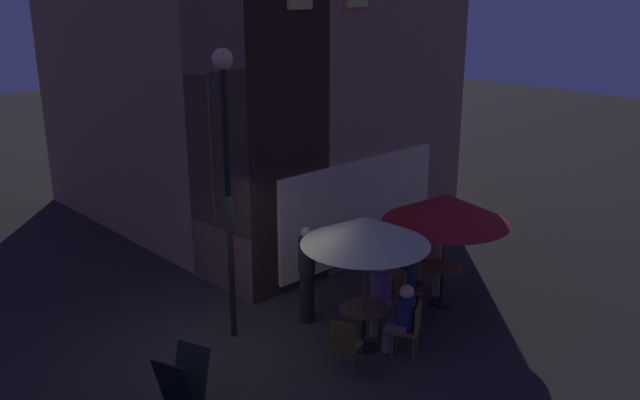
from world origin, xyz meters
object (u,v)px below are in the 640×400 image
at_px(cafe_chair_3, 411,325).
at_px(cafe_table_1, 364,318).
at_px(cafe_chair_0, 432,259).
at_px(patron_seated_1, 410,276).
at_px(cafe_chair_4, 382,298).
at_px(patron_standing_4, 307,274).
at_px(cafe_chair_1, 403,287).
at_px(patio_umbrella_0, 446,209).
at_px(cafe_chair_2, 345,343).
at_px(patio_umbrella_1, 366,231).
at_px(patron_seated_2, 402,315).
at_px(patron_seated_0, 434,257).
at_px(street_lamp_near_corner, 226,146).
at_px(cafe_table_0, 442,277).
at_px(menu_sandwich_board, 183,381).
at_px(patron_seated_3, 380,292).

bearing_deg(cafe_chair_3, cafe_table_1, -0.00).
distance_m(cafe_chair_0, patron_seated_1, 1.27).
bearing_deg(cafe_table_1, cafe_chair_4, 20.94).
bearing_deg(cafe_chair_3, cafe_chair_4, -52.68).
bearing_deg(patron_standing_4, cafe_chair_1, 96.00).
relative_size(cafe_chair_1, patron_seated_1, 0.72).
xyz_separation_m(patio_umbrella_0, cafe_chair_2, (-2.99, -0.44, -1.35)).
distance_m(patio_umbrella_1, cafe_chair_4, 1.74).
relative_size(patio_umbrella_1, patron_seated_2, 1.87).
height_order(cafe_chair_0, patron_standing_4, patron_standing_4).
bearing_deg(patio_umbrella_0, cafe_chair_3, -156.88).
distance_m(cafe_table_1, patron_seated_0, 2.69).
height_order(street_lamp_near_corner, patron_seated_2, street_lamp_near_corner).
distance_m(street_lamp_near_corner, cafe_table_0, 4.77).
bearing_deg(cafe_chair_0, patio_umbrella_0, 0.00).
bearing_deg(street_lamp_near_corner, patron_seated_0, -17.10).
xyz_separation_m(cafe_chair_2, patron_standing_4, (0.75, 1.68, 0.37)).
bearing_deg(cafe_chair_1, cafe_chair_4, -162.71).
bearing_deg(patron_seated_2, cafe_table_1, 0.00).
relative_size(cafe_chair_0, cafe_chair_4, 1.07).
xyz_separation_m(patio_umbrella_1, cafe_chair_2, (-0.77, -0.33, -1.52)).
xyz_separation_m(patio_umbrella_1, cafe_chair_4, (0.80, 0.31, -1.51)).
relative_size(cafe_table_1, patron_seated_1, 0.62).
distance_m(menu_sandwich_board, cafe_chair_0, 5.78).
distance_m(cafe_chair_4, patron_seated_3, 0.22).
bearing_deg(cafe_table_1, patio_umbrella_1, -90.00).
distance_m(patio_umbrella_1, patron_standing_4, 1.78).
bearing_deg(patio_umbrella_0, patron_seated_2, -161.23).
relative_size(cafe_chair_2, patron_seated_3, 0.72).
bearing_deg(patron_seated_1, street_lamp_near_corner, 166.42).
relative_size(cafe_table_0, patron_standing_4, 0.44).
xyz_separation_m(patio_umbrella_1, cafe_chair_0, (2.70, 0.71, -1.47)).
height_order(patio_umbrella_0, cafe_chair_4, patio_umbrella_0).
distance_m(cafe_table_1, cafe_chair_0, 2.80).
bearing_deg(menu_sandwich_board, patron_seated_0, -20.03).
bearing_deg(cafe_chair_3, patron_seated_0, -90.42).
distance_m(cafe_table_0, patron_standing_4, 2.59).
bearing_deg(cafe_chair_1, cafe_chair_2, -148.13).
xyz_separation_m(cafe_chair_2, cafe_chair_4, (1.56, 0.64, 0.01)).
height_order(cafe_chair_4, patron_seated_2, patron_seated_2).
bearing_deg(menu_sandwich_board, cafe_chair_0, -18.92).
bearing_deg(patron_seated_0, street_lamp_near_corner, -68.53).
bearing_deg(patron_seated_1, patio_umbrella_1, -154.43).
bearing_deg(cafe_chair_3, patio_umbrella_0, -97.06).
bearing_deg(cafe_chair_0, cafe_table_1, -36.72).
distance_m(cafe_chair_2, patron_seated_3, 1.56).
height_order(street_lamp_near_corner, cafe_chair_0, street_lamp_near_corner).
relative_size(cafe_table_1, cafe_chair_1, 0.85).
bearing_deg(patron_seated_0, cafe_chair_1, -39.38).
bearing_deg(cafe_table_1, patron_seated_1, 10.97).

